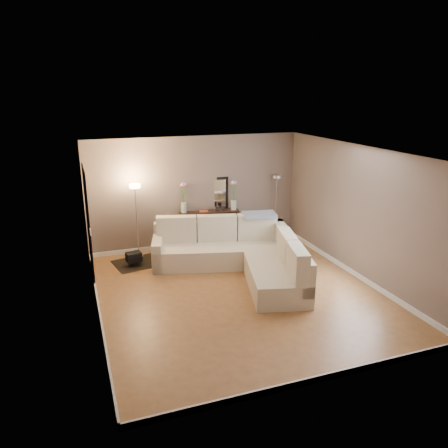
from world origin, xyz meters
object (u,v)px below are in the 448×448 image
object	(u,v)px
sectional_sofa	(240,254)
floor_lamp_unlit	(276,194)
console_table	(205,226)
floor_lamp_lit	(136,207)

from	to	relation	value
sectional_sofa	floor_lamp_unlit	size ratio (longest dim) A/B	2.07
console_table	floor_lamp_lit	distance (m)	1.79
floor_lamp_lit	console_table	bearing A→B (deg)	8.22
floor_lamp_lit	floor_lamp_unlit	size ratio (longest dim) A/B	1.02
sectional_sofa	floor_lamp_lit	bearing A→B (deg)	142.11
console_table	floor_lamp_unlit	size ratio (longest dim) A/B	0.89
console_table	floor_lamp_unlit	xyz separation A→B (m)	(1.79, -0.11, 0.66)
floor_lamp_unlit	floor_lamp_lit	bearing A→B (deg)	-177.89
console_table	floor_lamp_unlit	world-z (taller)	floor_lamp_unlit
console_table	floor_lamp_lit	bearing A→B (deg)	-171.78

